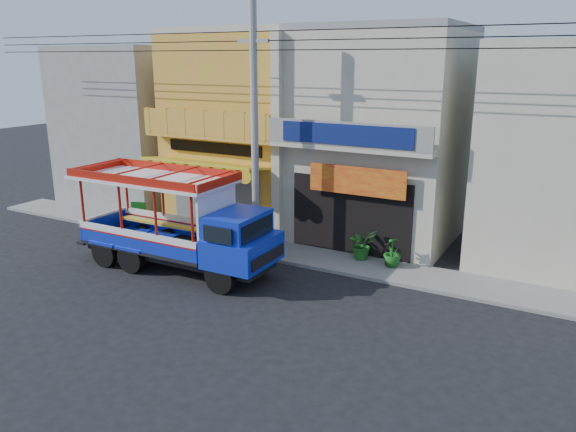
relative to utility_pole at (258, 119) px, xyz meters
The scene contains 11 objects.
ground 6.08m from the utility_pole, 75.53° to the right, with size 90.00×90.00×0.00m, color black.
sidewalk 5.09m from the utility_pole, 39.41° to the left, with size 30.00×2.00×0.12m, color slate.
shophouse_left 5.70m from the utility_pole, 124.03° to the left, with size 6.00×7.50×8.24m.
shophouse_right 5.54m from the utility_pole, 58.56° to the left, with size 6.00×6.75×8.24m.
party_pilaster 1.87m from the utility_pole, 95.46° to the left, with size 0.35×0.30×8.00m, color #B6B296.
filler_building_left 11.25m from the utility_pole, 155.15° to the left, with size 6.00×6.00×7.60m, color gray.
utility_pole is the anchor object (origin of this frame).
songthaew_truck 4.39m from the utility_pole, 116.47° to the right, with size 7.35×2.54×3.42m.
green_sign 7.94m from the utility_pole, behind, with size 0.64×0.44×0.99m.
potted_plant_a 5.73m from the utility_pole, 19.95° to the left, with size 0.98×0.85×1.09m, color #1A5A19.
potted_plant_c 6.51m from the utility_pole, 12.44° to the left, with size 0.59×0.59×1.06m, color #1A5A19.
Camera 1 is at (9.50, -13.29, 7.04)m, focal length 35.00 mm.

